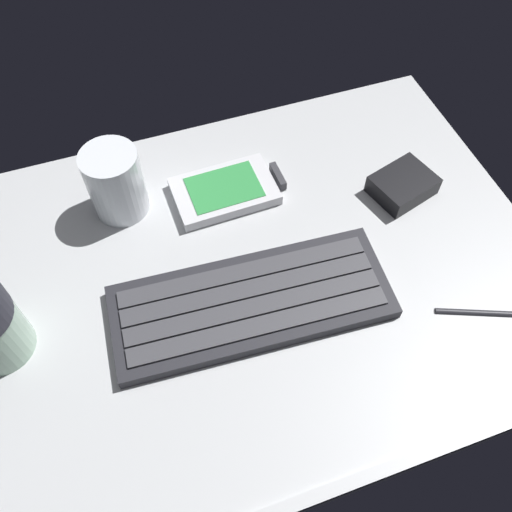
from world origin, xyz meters
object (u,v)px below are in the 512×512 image
(juice_cup, at_px, (116,185))
(keyboard, at_px, (251,302))
(charger_block, at_px, (403,185))
(handheld_device, at_px, (230,190))
(stylus_pen, at_px, (482,312))

(juice_cup, bearing_deg, keyboard, -60.23)
(keyboard, distance_m, charger_block, 0.24)
(handheld_device, bearing_deg, juice_cup, 169.73)
(handheld_device, height_order, charger_block, charger_block)
(keyboard, relative_size, charger_block, 4.24)
(handheld_device, xyz_separation_m, stylus_pen, (0.20, -0.24, -0.00))
(handheld_device, xyz_separation_m, charger_block, (0.20, -0.07, 0.00))
(keyboard, xyz_separation_m, stylus_pen, (0.22, -0.09, -0.00))
(handheld_device, bearing_deg, keyboard, -99.29)
(keyboard, bearing_deg, charger_block, 21.68)
(keyboard, height_order, charger_block, charger_block)
(handheld_device, distance_m, stylus_pen, 0.31)
(keyboard, height_order, juice_cup, juice_cup)
(handheld_device, height_order, juice_cup, juice_cup)
(juice_cup, distance_m, charger_block, 0.34)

